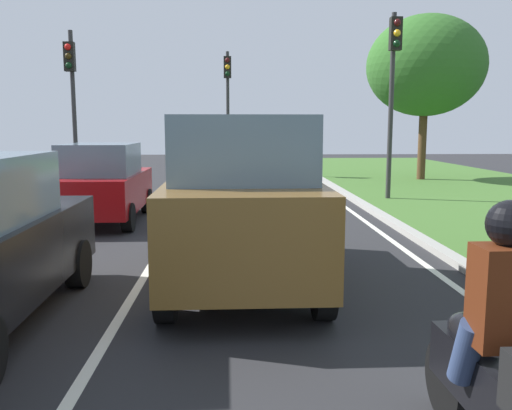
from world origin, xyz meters
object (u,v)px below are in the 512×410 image
Objects in this scene: traffic_light_overhead_left at (72,86)px; traffic_light_near_right at (393,74)px; car_suv_ahead at (242,199)px; traffic_light_far_median at (228,93)px; car_hatchback_far at (103,183)px; rider_person at (506,293)px; motorcycle at (504,398)px; tree_roadside_far at (426,66)px.

traffic_light_near_right is at bearing -13.05° from traffic_light_overhead_left.
car_suv_ahead is 0.85× the size of traffic_light_far_median.
traffic_light_near_right is (4.42, 8.17, 2.47)m from car_suv_ahead.
car_hatchback_far is (-3.06, 4.90, -0.28)m from car_suv_ahead.
car_suv_ahead is at bearing -118.43° from traffic_light_near_right.
traffic_light_far_median reaches higher than traffic_light_near_right.
traffic_light_far_median is (-4.79, 8.17, -0.03)m from traffic_light_near_right.
car_hatchback_far is 3.19× the size of rider_person.
motorcycle is 0.36× the size of traffic_light_far_median.
traffic_light_near_right is 9.94m from traffic_light_overhead_left.
rider_person is at bearing 91.43° from motorcycle.
car_suv_ahead is 2.38× the size of motorcycle.
motorcycle is at bearing -71.87° from car_suv_ahead.
motorcycle is at bearing -103.21° from traffic_light_near_right.
rider_person is at bearing -103.27° from traffic_light_near_right.
car_suv_ahead is 3.88× the size of rider_person.
traffic_light_overhead_left reaches higher than motorcycle.
car_hatchback_far reaches higher than motorcycle.
motorcycle is at bearing -88.57° from rider_person.
rider_person is (4.53, -9.22, 0.31)m from car_hatchback_far.
traffic_light_overhead_left is 7.69m from traffic_light_far_median.
tree_roadside_far is at bearing 70.74° from motorcycle.
traffic_light_near_right is at bearing 60.96° from car_suv_ahead.
car_hatchback_far is 8.61m from traffic_light_near_right.
traffic_light_far_median is (-1.85, 20.71, 3.04)m from motorcycle.
traffic_light_far_median is (2.68, 11.44, 2.72)m from car_hatchback_far.
traffic_light_overhead_left is at bearing -164.29° from tree_roadside_far.
traffic_light_near_right is 1.00× the size of traffic_light_far_median.
traffic_light_far_median reaches higher than rider_person.
motorcycle is at bearing -107.86° from tree_roadside_far.
car_suv_ahead is at bearing 107.33° from motorcycle.
traffic_light_near_right is at bearing 75.39° from motorcycle.
rider_person is 0.22× the size of traffic_light_far_median.
motorcycle is 0.30× the size of tree_roadside_far.
car_hatchback_far is 14.30m from tree_roadside_far.
tree_roadside_far reaches higher than car_hatchback_far.
traffic_light_near_right is (2.94, 12.49, 2.44)m from rider_person.
tree_roadside_far is (12.65, 3.56, 1.07)m from traffic_light_overhead_left.
rider_person is (1.48, -4.32, 0.02)m from car_suv_ahead.
traffic_light_near_right reaches higher than traffic_light_overhead_left.
traffic_light_far_median is at bearing 163.01° from tree_roadside_far.
rider_person is at bearing -65.41° from traffic_light_overhead_left.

